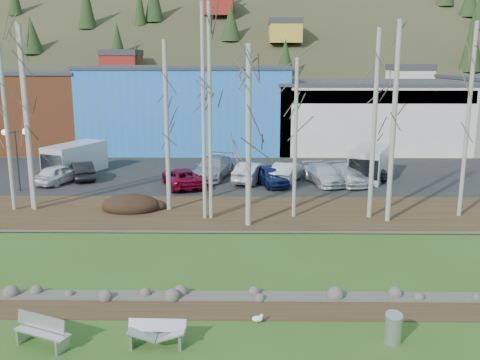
{
  "coord_description": "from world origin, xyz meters",
  "views": [
    {
      "loc": [
        -0.08,
        -16.01,
        9.03
      ],
      "look_at": [
        -0.44,
        12.6,
        2.5
      ],
      "focal_mm": 40.0,
      "sensor_mm": 36.0,
      "label": 1
    }
  ],
  "objects_px": {
    "car_7": "(347,174)",
    "van_grey": "(73,159)",
    "street_lamp": "(16,142)",
    "car_5": "(287,172)",
    "bench_intact": "(42,331)",
    "car_0": "(59,174)",
    "seagull": "(258,319)",
    "car_3": "(213,168)",
    "van_white": "(369,163)",
    "car_6": "(361,170)",
    "car_8": "(323,174)",
    "car_1": "(82,170)",
    "litter_bin": "(393,329)",
    "car_2": "(182,177)",
    "car_4": "(270,176)",
    "car_9": "(251,172)"
  },
  "relations": [
    {
      "from": "car_6",
      "to": "car_7",
      "type": "bearing_deg",
      "value": 36.09
    },
    {
      "from": "litter_bin",
      "to": "car_3",
      "type": "height_order",
      "value": "car_3"
    },
    {
      "from": "bench_intact",
      "to": "car_0",
      "type": "height_order",
      "value": "car_0"
    },
    {
      "from": "car_6",
      "to": "car_8",
      "type": "relative_size",
      "value": 1.01
    },
    {
      "from": "car_1",
      "to": "car_6",
      "type": "height_order",
      "value": "car_1"
    },
    {
      "from": "car_1",
      "to": "car_6",
      "type": "distance_m",
      "value": 21.05
    },
    {
      "from": "car_6",
      "to": "car_7",
      "type": "relative_size",
      "value": 1.01
    },
    {
      "from": "car_0",
      "to": "car_2",
      "type": "relative_size",
      "value": 0.86
    },
    {
      "from": "car_6",
      "to": "van_grey",
      "type": "distance_m",
      "value": 22.39
    },
    {
      "from": "car_9",
      "to": "seagull",
      "type": "bearing_deg",
      "value": 108.46
    },
    {
      "from": "car_3",
      "to": "car_6",
      "type": "height_order",
      "value": "car_3"
    },
    {
      "from": "car_1",
      "to": "car_8",
      "type": "height_order",
      "value": "car_8"
    },
    {
      "from": "car_0",
      "to": "car_4",
      "type": "height_order",
      "value": "car_4"
    },
    {
      "from": "litter_bin",
      "to": "car_4",
      "type": "distance_m",
      "value": 21.71
    },
    {
      "from": "car_6",
      "to": "car_8",
      "type": "bearing_deg",
      "value": 13.91
    },
    {
      "from": "car_1",
      "to": "car_9",
      "type": "xyz_separation_m",
      "value": [
        12.7,
        -0.67,
        0.06
      ]
    },
    {
      "from": "bench_intact",
      "to": "car_6",
      "type": "bearing_deg",
      "value": 81.31
    },
    {
      "from": "car_2",
      "to": "car_9",
      "type": "height_order",
      "value": "car_9"
    },
    {
      "from": "car_3",
      "to": "car_7",
      "type": "distance_m",
      "value": 10.01
    },
    {
      "from": "car_7",
      "to": "van_grey",
      "type": "bearing_deg",
      "value": 156.08
    },
    {
      "from": "car_1",
      "to": "car_8",
      "type": "relative_size",
      "value": 0.88
    },
    {
      "from": "car_0",
      "to": "car_1",
      "type": "height_order",
      "value": "car_0"
    },
    {
      "from": "car_0",
      "to": "car_7",
      "type": "height_order",
      "value": "car_0"
    },
    {
      "from": "van_grey",
      "to": "car_7",
      "type": "bearing_deg",
      "value": 14.25
    },
    {
      "from": "car_7",
      "to": "van_grey",
      "type": "distance_m",
      "value": 21.21
    },
    {
      "from": "car_0",
      "to": "street_lamp",
      "type": "bearing_deg",
      "value": 72.86
    },
    {
      "from": "car_6",
      "to": "car_3",
      "type": "bearing_deg",
      "value": -15.77
    },
    {
      "from": "car_1",
      "to": "van_white",
      "type": "distance_m",
      "value": 21.6
    },
    {
      "from": "car_8",
      "to": "car_1",
      "type": "bearing_deg",
      "value": 161.19
    },
    {
      "from": "car_1",
      "to": "car_7",
      "type": "bearing_deg",
      "value": 152.36
    },
    {
      "from": "street_lamp",
      "to": "car_5",
      "type": "xyz_separation_m",
      "value": [
        18.52,
        3.03,
        -2.62
      ]
    },
    {
      "from": "street_lamp",
      "to": "car_9",
      "type": "relative_size",
      "value": 0.95
    },
    {
      "from": "car_5",
      "to": "car_8",
      "type": "relative_size",
      "value": 0.96
    },
    {
      "from": "car_5",
      "to": "car_4",
      "type": "bearing_deg",
      "value": 60.35
    },
    {
      "from": "street_lamp",
      "to": "car_8",
      "type": "relative_size",
      "value": 0.91
    },
    {
      "from": "litter_bin",
      "to": "van_grey",
      "type": "xyz_separation_m",
      "value": [
        -18.42,
        25.38,
        0.84
      ]
    },
    {
      "from": "street_lamp",
      "to": "bench_intact",
      "type": "bearing_deg",
      "value": -85.17
    },
    {
      "from": "seagull",
      "to": "car_9",
      "type": "height_order",
      "value": "car_9"
    },
    {
      "from": "van_white",
      "to": "street_lamp",
      "type": "bearing_deg",
      "value": -148.02
    },
    {
      "from": "bench_intact",
      "to": "street_lamp",
      "type": "height_order",
      "value": "street_lamp"
    },
    {
      "from": "car_6",
      "to": "van_white",
      "type": "distance_m",
      "value": 0.76
    },
    {
      "from": "seagull",
      "to": "car_3",
      "type": "bearing_deg",
      "value": 75.12
    },
    {
      "from": "van_white",
      "to": "car_8",
      "type": "bearing_deg",
      "value": -133.11
    },
    {
      "from": "car_1",
      "to": "seagull",
      "type": "bearing_deg",
      "value": 96.02
    },
    {
      "from": "car_7",
      "to": "car_0",
      "type": "bearing_deg",
      "value": 165.45
    },
    {
      "from": "bench_intact",
      "to": "car_2",
      "type": "xyz_separation_m",
      "value": [
        1.96,
        21.28,
        0.32
      ]
    },
    {
      "from": "car_6",
      "to": "bench_intact",
      "type": "bearing_deg",
      "value": 42.1
    },
    {
      "from": "bench_intact",
      "to": "litter_bin",
      "type": "distance_m",
      "value": 11.32
    },
    {
      "from": "car_5",
      "to": "car_1",
      "type": "bearing_deg",
      "value": 15.77
    },
    {
      "from": "bench_intact",
      "to": "van_white",
      "type": "distance_m",
      "value": 28.74
    }
  ]
}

